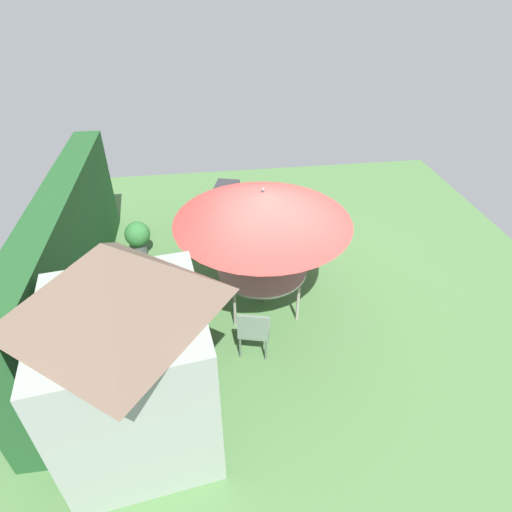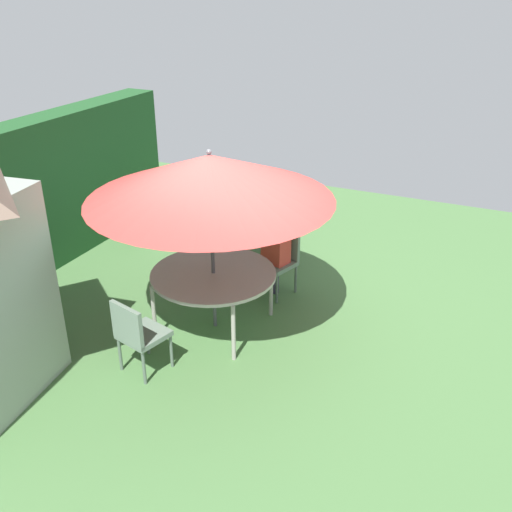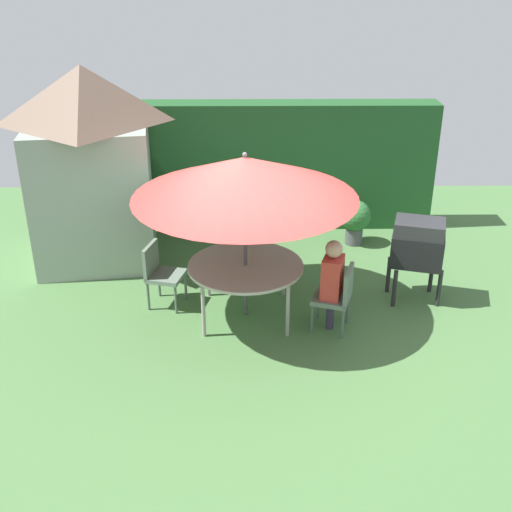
% 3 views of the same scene
% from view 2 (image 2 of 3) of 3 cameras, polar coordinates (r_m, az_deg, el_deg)
% --- Properties ---
extents(ground_plane, '(11.00, 11.00, 0.00)m').
position_cam_2_polar(ground_plane, '(7.46, -0.89, -6.44)').
color(ground_plane, '#47703D').
extents(hedge_backdrop, '(5.96, 0.53, 2.19)m').
position_cam_2_polar(hedge_backdrop, '(8.92, -21.76, 5.08)').
color(hedge_backdrop, '#1E4C23').
rests_on(hedge_backdrop, ground).
extents(patio_table, '(1.53, 1.53, 0.76)m').
position_cam_2_polar(patio_table, '(7.03, -4.23, -1.98)').
color(patio_table, '#B2ADA3').
rests_on(patio_table, ground).
extents(patio_umbrella, '(2.86, 2.86, 2.29)m').
position_cam_2_polar(patio_umbrella, '(6.54, -4.59, 7.78)').
color(patio_umbrella, '#4C4C51').
rests_on(patio_umbrella, ground).
extents(bbq_grill, '(0.81, 0.67, 1.20)m').
position_cam_2_polar(bbq_grill, '(9.08, 0.59, 5.65)').
color(bbq_grill, black).
rests_on(bbq_grill, ground).
extents(chair_near_shed, '(0.58, 0.58, 0.90)m').
position_cam_2_polar(chair_near_shed, '(7.92, 2.36, -0.10)').
color(chair_near_shed, slate).
rests_on(chair_near_shed, ground).
extents(chair_far_side, '(0.56, 0.56, 0.90)m').
position_cam_2_polar(chair_far_side, '(6.43, -11.65, -7.40)').
color(chair_far_side, slate).
rests_on(chair_far_side, ground).
extents(potted_plant_by_shed, '(0.52, 0.52, 0.76)m').
position_cam_2_polar(potted_plant_by_shed, '(9.67, -11.07, 3.95)').
color(potted_plant_by_shed, '#4C4C51').
rests_on(potted_plant_by_shed, ground).
extents(person_in_red, '(0.33, 0.40, 1.26)m').
position_cam_2_polar(person_in_red, '(7.75, 1.99, 1.44)').
color(person_in_red, '#CC3D33').
rests_on(person_in_red, ground).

